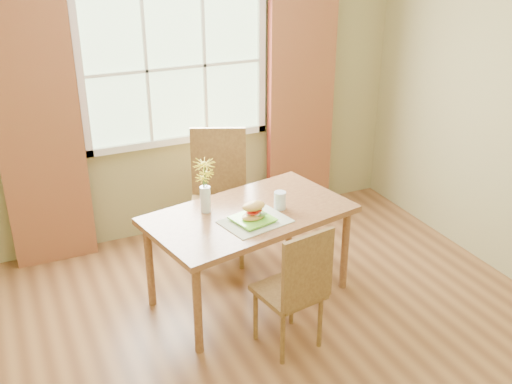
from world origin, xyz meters
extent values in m
cube|color=brown|center=(0.00, 0.00, -0.01)|extent=(4.20, 3.80, 0.02)
cube|color=#9A915C|center=(0.00, 1.91, 1.35)|extent=(4.20, 0.02, 2.70)
cube|color=#B3D9A4|center=(0.00, 1.88, 1.50)|extent=(1.50, 0.02, 1.20)
cube|color=white|center=(0.00, 1.85, 0.87)|extent=(1.62, 0.04, 0.06)
cube|color=white|center=(-0.78, 1.85, 1.50)|extent=(0.06, 0.04, 1.32)
cube|color=white|center=(0.78, 1.85, 1.50)|extent=(0.06, 0.04, 1.32)
cube|color=white|center=(0.00, 1.85, 1.50)|extent=(1.50, 0.03, 0.02)
cube|color=maroon|center=(-1.15, 1.78, 1.10)|extent=(0.65, 0.08, 2.20)
cube|color=maroon|center=(1.15, 1.78, 1.10)|extent=(0.65, 0.08, 2.20)
cube|color=olive|center=(0.11, 0.61, 0.69)|extent=(1.59, 1.09, 0.05)
cylinder|color=olive|center=(-0.47, 0.15, 0.33)|extent=(0.06, 0.06, 0.66)
cylinder|color=olive|center=(0.81, 0.41, 0.33)|extent=(0.06, 0.06, 0.66)
cylinder|color=olive|center=(-0.60, 0.81, 0.33)|extent=(0.06, 0.06, 0.66)
cylinder|color=olive|center=(0.68, 1.07, 0.33)|extent=(0.06, 0.06, 0.66)
cube|color=olive|center=(0.11, -0.01, 0.41)|extent=(0.44, 0.44, 0.04)
cube|color=olive|center=(0.13, -0.18, 0.67)|extent=(0.38, 0.09, 0.49)
cylinder|color=olive|center=(-0.02, -0.19, 0.19)|extent=(0.03, 0.03, 0.39)
cylinder|color=olive|center=(0.28, -0.14, 0.19)|extent=(0.03, 0.03, 0.39)
cylinder|color=olive|center=(-0.07, 0.11, 0.19)|extent=(0.03, 0.03, 0.39)
cylinder|color=olive|center=(0.23, 0.17, 0.19)|extent=(0.03, 0.03, 0.39)
cube|color=olive|center=(0.11, 1.23, 0.49)|extent=(0.60, 0.60, 0.04)
cube|color=olive|center=(0.19, 1.42, 0.80)|extent=(0.43, 0.22, 0.58)
cylinder|color=olive|center=(-0.14, 1.13, 0.23)|extent=(0.04, 0.04, 0.47)
cylinder|color=olive|center=(0.20, 0.99, 0.23)|extent=(0.04, 0.04, 0.47)
cylinder|color=olive|center=(0.01, 1.47, 0.23)|extent=(0.04, 0.04, 0.47)
cylinder|color=olive|center=(0.35, 1.32, 0.23)|extent=(0.04, 0.04, 0.47)
cube|color=#B8BEA1|center=(0.08, 0.45, 0.71)|extent=(0.51, 0.42, 0.01)
cube|color=#74D936|center=(0.07, 0.46, 0.72)|extent=(0.31, 0.31, 0.01)
ellipsoid|color=#EEBB51|center=(0.07, 0.46, 0.75)|extent=(0.18, 0.14, 0.05)
ellipsoid|color=#4C8C2D|center=(0.12, 0.44, 0.77)|extent=(0.10, 0.06, 0.01)
cylinder|color=red|center=(0.06, 0.46, 0.79)|extent=(0.09, 0.09, 0.01)
cylinder|color=red|center=(0.10, 0.47, 0.79)|extent=(0.09, 0.09, 0.01)
ellipsoid|color=#EEBB51|center=(0.07, 0.46, 0.83)|extent=(0.18, 0.14, 0.06)
cylinder|color=silver|center=(0.33, 0.57, 0.77)|extent=(0.09, 0.09, 0.13)
cylinder|color=silver|center=(0.33, 0.57, 0.76)|extent=(0.08, 0.08, 0.11)
cylinder|color=silver|center=(-0.17, 0.75, 0.80)|extent=(0.08, 0.08, 0.19)
cylinder|color=silver|center=(-0.17, 0.75, 0.76)|extent=(0.07, 0.07, 0.10)
cylinder|color=#3D7028|center=(-0.17, 0.75, 0.89)|extent=(0.01, 0.01, 0.36)
cylinder|color=#3D7028|center=(-0.16, 0.74, 0.86)|extent=(0.01, 0.01, 0.30)
cylinder|color=#3D7028|center=(-0.18, 0.76, 0.84)|extent=(0.01, 0.01, 0.26)
camera|label=1|loc=(-1.45, -2.91, 2.62)|focal=42.00mm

